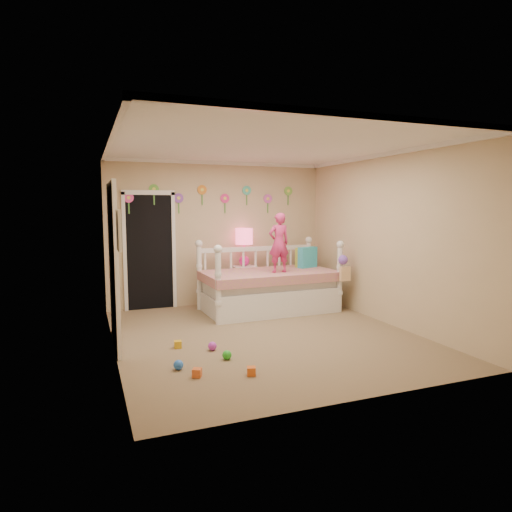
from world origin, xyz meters
name	(u,v)px	position (x,y,z in m)	size (l,w,h in m)	color
floor	(265,335)	(0.00, 0.00, 0.00)	(4.00, 4.50, 0.01)	#7F684C
ceiling	(265,145)	(0.00, 0.00, 2.60)	(4.00, 4.50, 0.01)	white
back_wall	(219,233)	(0.00, 2.25, 1.30)	(4.00, 0.01, 2.60)	tan
left_wall	(111,247)	(-2.00, 0.00, 1.30)	(0.01, 4.50, 2.60)	tan
right_wall	(386,239)	(2.00, 0.00, 1.30)	(0.01, 4.50, 2.60)	tan
crown_molding	(265,148)	(0.00, 0.00, 2.57)	(4.00, 4.50, 0.06)	white
daybed	(269,275)	(0.63, 1.36, 0.62)	(2.29, 1.23, 1.24)	white
pillow_turquoise	(308,257)	(1.46, 1.52, 0.88)	(0.37, 0.13, 0.37)	teal
pillow_lime	(305,257)	(1.45, 1.60, 0.87)	(0.37, 0.14, 0.35)	#98C43B
child	(279,243)	(0.72, 1.15, 1.19)	(0.36, 0.24, 1.00)	#D22F6F
nightstand	(244,285)	(0.43, 2.07, 0.35)	(0.42, 0.32, 0.70)	white
table_lamp	(244,241)	(0.43, 2.07, 1.16)	(0.32, 0.32, 0.69)	#F22099
closet_doorway	(150,250)	(-1.25, 2.23, 1.03)	(0.90, 0.04, 2.07)	black
flower_decals	(214,198)	(-0.09, 2.24, 1.94)	(3.40, 0.02, 0.50)	#B2668C
mirror_closet	(114,265)	(-1.96, 0.30, 1.05)	(0.07, 1.30, 2.10)	white
wall_picture	(119,230)	(-1.97, -0.90, 1.55)	(0.05, 0.34, 0.42)	white
hanging_bag	(343,269)	(1.72, 0.73, 0.76)	(0.20, 0.16, 0.36)	beige
toy_scatter	(208,356)	(-1.00, -0.72, 0.06)	(0.80, 1.30, 0.11)	#996666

